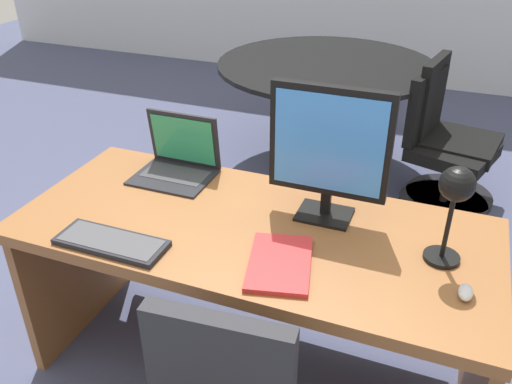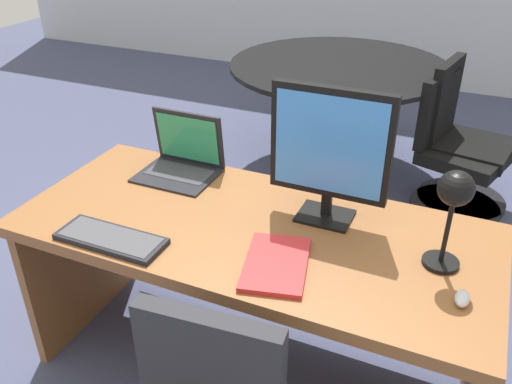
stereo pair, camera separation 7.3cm
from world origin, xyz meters
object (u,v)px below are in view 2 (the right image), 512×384
desk (257,261)px  meeting_chair_far (460,150)px  monitor (330,148)px  meeting_table (338,90)px  laptop (184,154)px  desk_lamp (453,201)px  meeting_chair_near (454,160)px  keyboard (111,239)px  mouse (462,298)px  book (276,264)px

desk → meeting_chair_far: bearing=71.0°
monitor → meeting_table: size_ratio=0.34×
monitor → meeting_chair_far: 1.86m
desk → laptop: bearing=152.0°
desk_lamp → meeting_table: (-0.91, 2.00, -0.41)m
meeting_chair_near → meeting_chair_far: (0.02, 0.11, 0.03)m
desk_lamp → keyboard: bearing=-164.1°
laptop → desk_lamp: size_ratio=0.91×
monitor → mouse: monitor is taller
mouse → desk_lamp: desk_lamp is taller
monitor → laptop: (-0.68, 0.12, -0.21)m
keyboard → mouse: (1.15, 0.16, 0.01)m
laptop → book: 0.78m
laptop → desk_lamp: desk_lamp is taller
meeting_table → meeting_chair_near: bearing=-17.4°
laptop → keyboard: (0.04, -0.57, -0.07)m
desk_lamp → book: desk_lamp is taller
keyboard → meeting_table: (0.16, 2.30, -0.17)m
keyboard → meeting_chair_far: (1.03, 2.14, -0.39)m
meeting_table → meeting_chair_near: meeting_chair_near is taller
laptop → book: (0.62, -0.47, -0.07)m
monitor → laptop: size_ratio=1.56×
monitor → meeting_chair_near: monitor is taller
desk → meeting_table: 1.98m
book → laptop: bearing=142.7°
meeting_chair_near → meeting_chair_far: meeting_chair_far is taller
mouse → meeting_chair_far: size_ratio=0.08×
desk → laptop: size_ratio=5.39×
monitor → desk: bearing=-153.5°
meeting_chair_far → book: bearing=-102.5°
keyboard → book: keyboard is taller
meeting_chair_far → monitor: bearing=-103.1°
desk → monitor: bearing=26.5°
laptop → keyboard: laptop is taller
meeting_chair_far → meeting_chair_near: bearing=-101.4°
desk_lamp → meeting_chair_far: desk_lamp is taller
keyboard → mouse: mouse is taller
desk → mouse: size_ratio=22.84×
keyboard → meeting_chair_near: (1.01, 2.04, -0.42)m
laptop → meeting_table: size_ratio=0.22×
keyboard → mouse: 1.17m
book → meeting_chair_far: meeting_chair_far is taller
laptop → meeting_chair_near: bearing=54.3°
laptop → desk_lamp: (1.11, -0.27, 0.18)m
monitor → meeting_chair_far: bearing=76.9°
monitor → meeting_chair_near: size_ratio=0.59×
monitor → meeting_chair_near: bearing=76.8°
monitor → book: 0.45m
keyboard → mouse: size_ratio=5.12×
book → mouse: bearing=5.9°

